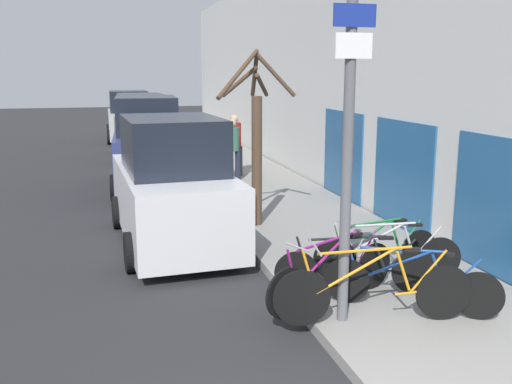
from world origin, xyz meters
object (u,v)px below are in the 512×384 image
bicycle_4 (387,255)px  parked_car_1 (147,148)px  signpost (348,156)px  bicycle_3 (355,268)px  bicycle_1 (410,283)px  parked_car_2 (141,129)px  pedestrian_far (234,141)px  bicycle_5 (378,250)px  bicycle_0 (374,291)px  street_tree (256,141)px  bicycle_2 (333,274)px  parked_car_3 (129,118)px  pedestrian_near (232,145)px  parked_car_0 (172,188)px

bicycle_4 → parked_car_1: (-2.85, 8.42, 0.61)m
signpost → bicycle_3: bearing=56.2°
bicycle_1 → parked_car_2: 15.82m
signpost → pedestrian_far: bearing=84.8°
bicycle_1 → bicycle_5: 1.42m
bicycle_0 → street_tree: bearing=11.5°
street_tree → bicycle_5: bearing=-71.8°
parked_car_2 → bicycle_0: bearing=-85.7°
bicycle_2 → pedestrian_far: 9.71m
bicycle_2 → bicycle_4: bearing=-84.8°
bicycle_0 → parked_car_3: parked_car_3 is taller
bicycle_1 → pedestrian_near: 9.51m
parked_car_0 → street_tree: size_ratio=1.33×
pedestrian_near → pedestrian_far: size_ratio=0.96×
signpost → bicycle_1: bearing=2.6°
bicycle_3 → parked_car_0: parked_car_0 is taller
parked_car_1 → parked_car_2: 6.11m
pedestrian_far → parked_car_0: bearing=73.5°
bicycle_2 → parked_car_3: size_ratio=0.47×
bicycle_3 → parked_car_1: bearing=27.2°
bicycle_0 → bicycle_1: (0.62, 0.21, -0.05)m
bicycle_3 → parked_car_1: (-2.16, 8.80, 0.63)m
parked_car_3 → pedestrian_near: 12.11m
bicycle_5 → bicycle_1: bearing=165.8°
parked_car_0 → pedestrian_near: parked_car_0 is taller
signpost → bicycle_1: (0.95, 0.04, -1.69)m
bicycle_0 → pedestrian_near: 9.72m
parked_car_3 → bicycle_4: bearing=-81.8°
signpost → bicycle_3: 1.93m
pedestrian_near → bicycle_4: bearing=-69.1°
bicycle_5 → pedestrian_far: pedestrian_far is taller
parked_car_1 → street_tree: bearing=-67.3°
bicycle_1 → bicycle_3: bicycle_1 is taller
pedestrian_near → parked_car_1: bearing=-163.4°
bicycle_3 → parked_car_0: size_ratio=0.48×
pedestrian_near → bicycle_3: bearing=-73.8°
bicycle_3 → parked_car_0: 4.12m
bicycle_2 → parked_car_3: parked_car_3 is taller
parked_car_0 → parked_car_1: bearing=87.7°
signpost → bicycle_0: signpost is taller
parked_car_1 → parked_car_2: bearing=90.6°
bicycle_1 → pedestrian_far: size_ratio=1.05×
parked_car_1 → bicycle_0: bearing=-75.8°
signpost → street_tree: signpost is taller
bicycle_1 → bicycle_4: 1.13m
pedestrian_far → bicycle_0: bearing=93.1°
bicycle_4 → bicycle_5: bearing=14.3°
pedestrian_far → street_tree: (-0.80, -5.51, 0.65)m
bicycle_0 → bicycle_3: bicycle_0 is taller
bicycle_3 → pedestrian_far: bearing=10.9°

